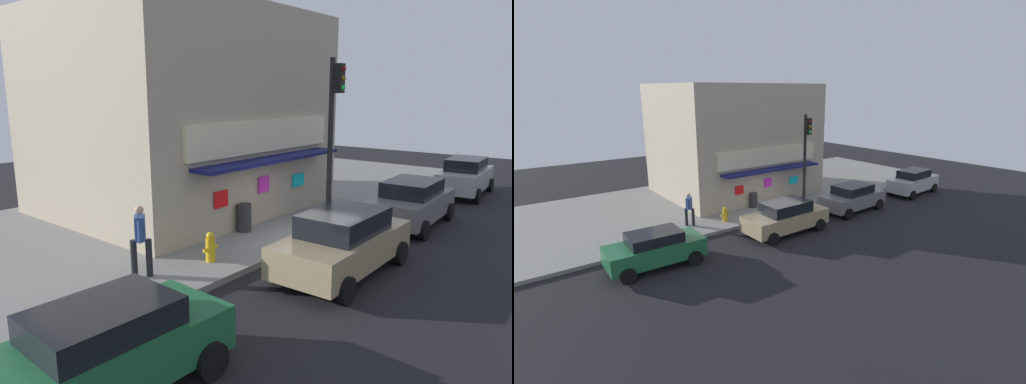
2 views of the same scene
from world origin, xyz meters
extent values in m
plane|color=black|center=(0.00, 0.00, 0.00)|extent=(50.52, 50.52, 0.00)
cube|color=gray|center=(0.00, 5.61, 0.09)|extent=(33.68, 11.22, 0.18)
cube|color=tan|center=(0.90, 6.42, 3.85)|extent=(9.63, 8.03, 7.35)
cube|color=beige|center=(0.90, 2.32, 3.19)|extent=(7.32, 0.16, 1.06)
cube|color=navy|center=(0.90, 1.97, 2.43)|extent=(6.94, 0.90, 0.12)
cube|color=red|center=(-1.31, 2.34, 1.39)|extent=(0.56, 0.08, 0.52)
cube|color=#E533CC|center=(0.82, 2.34, 1.53)|extent=(0.52, 0.08, 0.56)
cube|color=#19D8E5|center=(2.95, 2.34, 1.38)|extent=(0.68, 0.08, 0.49)
cylinder|color=black|center=(2.36, 0.67, 2.96)|extent=(0.18, 0.18, 5.57)
cube|color=black|center=(2.36, 0.42, 5.07)|extent=(0.32, 0.28, 0.95)
sphere|color=maroon|center=(2.36, 0.27, 5.37)|extent=(0.18, 0.18, 0.18)
sphere|color=brown|center=(2.36, 0.27, 5.07)|extent=(0.18, 0.18, 0.18)
sphere|color=#1ED83F|center=(2.36, 0.27, 4.77)|extent=(0.18, 0.18, 0.18)
cylinder|color=gold|center=(-3.10, 1.07, 0.49)|extent=(0.26, 0.26, 0.63)
sphere|color=gold|center=(-3.10, 1.07, 0.88)|extent=(0.22, 0.22, 0.22)
cylinder|color=gold|center=(-3.29, 1.07, 0.53)|extent=(0.12, 0.10, 0.10)
cylinder|color=gold|center=(-2.91, 1.07, 0.53)|extent=(0.12, 0.10, 0.10)
cylinder|color=#2D2D2D|center=(-0.40, 2.19, 0.63)|extent=(0.48, 0.48, 0.91)
cylinder|color=black|center=(-4.78, 1.51, 0.65)|extent=(0.23, 0.23, 0.94)
cylinder|color=black|center=(-5.06, 1.75, 0.65)|extent=(0.23, 0.23, 0.94)
cube|color=#334C8C|center=(-4.92, 1.63, 1.42)|extent=(0.46, 0.49, 0.60)
sphere|color=tan|center=(-4.92, 1.63, 1.86)|extent=(0.22, 0.22, 0.22)
cylinder|color=#334C8C|center=(-4.77, 1.81, 1.39)|extent=(0.14, 0.14, 0.54)
cylinder|color=#334C8C|center=(-5.07, 1.45, 1.39)|extent=(0.14, 0.14, 0.54)
cube|color=#B7B7BC|center=(10.77, -1.57, 0.75)|extent=(4.37, 1.93, 0.85)
cube|color=black|center=(10.77, -1.57, 1.44)|extent=(2.39, 1.55, 0.53)
cylinder|color=black|center=(12.22, -0.64, 0.32)|extent=(0.65, 0.26, 0.64)
cylinder|color=black|center=(12.32, -2.32, 0.32)|extent=(0.65, 0.26, 0.64)
cylinder|color=black|center=(9.23, -0.82, 0.32)|extent=(0.65, 0.26, 0.64)
cylinder|color=black|center=(9.33, -2.50, 0.32)|extent=(0.65, 0.26, 0.64)
cube|color=#1E6038|center=(-8.02, -1.55, 0.70)|extent=(3.99, 1.84, 0.76)
cube|color=black|center=(-8.02, -1.55, 1.30)|extent=(2.17, 1.51, 0.44)
cylinder|color=black|center=(-6.62, -0.74, 0.32)|extent=(0.65, 0.24, 0.64)
cylinder|color=black|center=(-6.67, -2.45, 0.32)|extent=(0.65, 0.24, 0.64)
cube|color=#9E8966|center=(-1.24, -1.88, 0.71)|extent=(4.52, 1.90, 0.78)
cube|color=black|center=(-1.24, -1.88, 1.38)|extent=(2.45, 1.58, 0.57)
cylinder|color=black|center=(0.33, -0.94, 0.32)|extent=(0.64, 0.23, 0.64)
cylinder|color=black|center=(0.35, -2.79, 0.32)|extent=(0.64, 0.23, 0.64)
cylinder|color=black|center=(-2.82, -0.98, 0.32)|extent=(0.64, 0.23, 0.64)
cylinder|color=black|center=(-2.80, -2.83, 0.32)|extent=(0.64, 0.23, 0.64)
cube|color=slate|center=(4.34, -1.53, 0.71)|extent=(4.30, 2.03, 0.78)
cube|color=black|center=(4.34, -1.53, 1.36)|extent=(2.34, 1.65, 0.52)
cylinder|color=black|center=(5.78, -0.54, 0.32)|extent=(0.65, 0.24, 0.64)
cylinder|color=black|center=(5.85, -2.41, 0.32)|extent=(0.65, 0.24, 0.64)
cylinder|color=black|center=(2.82, -0.66, 0.32)|extent=(0.65, 0.24, 0.64)
cylinder|color=black|center=(2.89, -2.52, 0.32)|extent=(0.65, 0.24, 0.64)
camera|label=1|loc=(-11.55, -7.36, 4.61)|focal=32.73mm
camera|label=2|loc=(-13.03, -15.94, 7.21)|focal=26.43mm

